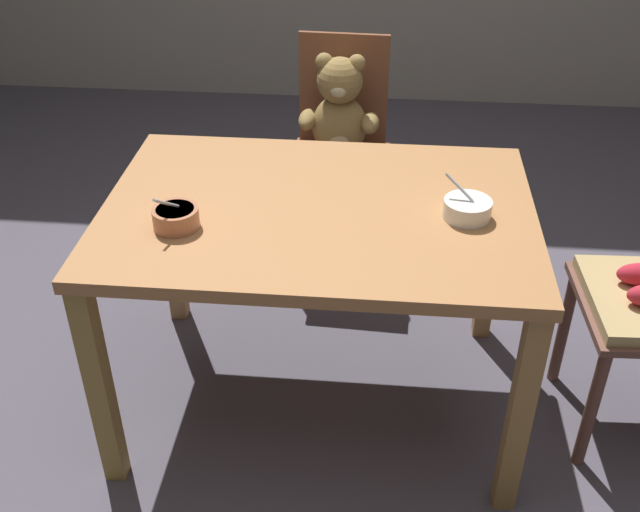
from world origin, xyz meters
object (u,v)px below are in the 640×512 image
(teddy_chair_far_center, at_px, (339,128))
(porridge_bowl_terracotta_near_left, at_px, (176,217))
(porridge_bowl_white_near_right, at_px, (467,208))
(dining_table, at_px, (318,233))

(teddy_chair_far_center, bearing_deg, porridge_bowl_terracotta_near_left, -17.67)
(teddy_chair_far_center, height_order, porridge_bowl_terracotta_near_left, teddy_chair_far_center)
(porridge_bowl_white_near_right, xyz_separation_m, porridge_bowl_terracotta_near_left, (-0.75, -0.12, 0.00))
(dining_table, relative_size, porridge_bowl_white_near_right, 9.04)
(porridge_bowl_white_near_right, bearing_deg, teddy_chair_far_center, 115.13)
(porridge_bowl_terracotta_near_left, bearing_deg, dining_table, 21.57)
(dining_table, height_order, porridge_bowl_terracotta_near_left, porridge_bowl_terracotta_near_left)
(dining_table, xyz_separation_m, teddy_chair_far_center, (-0.00, 0.82, -0.05))
(porridge_bowl_white_near_right, relative_size, porridge_bowl_terracotta_near_left, 1.06)
(dining_table, height_order, porridge_bowl_white_near_right, porridge_bowl_white_near_right)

